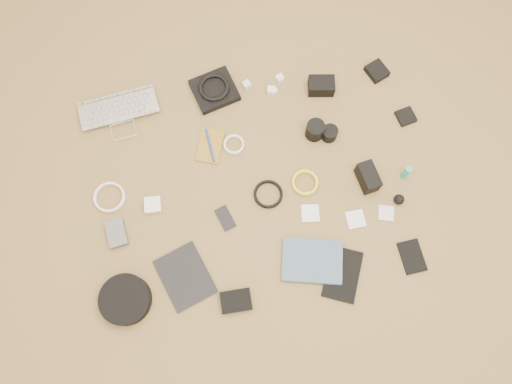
{
  "coord_description": "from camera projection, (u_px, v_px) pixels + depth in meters",
  "views": [
    {
      "loc": [
        -0.08,
        -0.62,
        2.04
      ],
      "look_at": [
        -0.01,
        -0.02,
        0.02
      ],
      "focal_mm": 35.0,
      "sensor_mm": 36.0,
      "label": 1
    }
  ],
  "objects": [
    {
      "name": "dslr_camera",
      "position": [
        321.0,
        86.0,
        2.24
      ],
      "size": [
        0.12,
        0.09,
        0.07
      ],
      "primitive_type": "cube",
      "rotation": [
        0.0,
        0.0,
        -0.12
      ],
      "color": "black",
      "rests_on": "ground"
    },
    {
      "name": "notebook_black_b",
      "position": [
        412.0,
        257.0,
        2.04
      ],
      "size": [
        0.1,
        0.14,
        0.01
      ],
      "primitive_type": "cube",
      "rotation": [
        0.0,
        0.0,
        0.11
      ],
      "color": "black",
      "rests_on": "ground"
    },
    {
      "name": "headphone_case",
      "position": [
        125.0,
        300.0,
        1.97
      ],
      "size": [
        0.25,
        0.25,
        0.06
      ],
      "primitive_type": "cylinder",
      "rotation": [
        0.0,
        0.0,
        -0.29
      ],
      "color": "black",
      "rests_on": "ground"
    },
    {
      "name": "cable_black",
      "position": [
        268.0,
        195.0,
        2.12
      ],
      "size": [
        0.16,
        0.16,
        0.01
      ],
      "primitive_type": "torus",
      "rotation": [
        0.0,
        0.0,
        -0.32
      ],
      "color": "black",
      "rests_on": "ground"
    },
    {
      "name": "pen_blue",
      "position": [
        210.0,
        145.0,
        2.17
      ],
      "size": [
        0.03,
        0.16,
        0.01
      ],
      "primitive_type": "cylinder",
      "rotation": [
        1.57,
        0.0,
        0.13
      ],
      "color": "#13339A",
      "rests_on": "notebook_olive"
    },
    {
      "name": "drive_case",
      "position": [
        236.0,
        301.0,
        1.98
      ],
      "size": [
        0.12,
        0.09,
        0.03
      ],
      "primitive_type": "cube",
      "rotation": [
        0.0,
        0.0,
        0.03
      ],
      "color": "black",
      "rests_on": "ground"
    },
    {
      "name": "air_blower",
      "position": [
        399.0,
        199.0,
        2.09
      ],
      "size": [
        0.05,
        0.05,
        0.04
      ],
      "primitive_type": "sphere",
      "rotation": [
        0.0,
        0.0,
        -0.15
      ],
      "color": "black",
      "rests_on": "ground"
    },
    {
      "name": "headphones",
      "position": [
        214.0,
        88.0,
        2.22
      ],
      "size": [
        0.14,
        0.14,
        0.02
      ],
      "primitive_type": "torus",
      "rotation": [
        0.0,
        0.0,
        -0.04
      ],
      "color": "black",
      "rests_on": "headphone_pouch"
    },
    {
      "name": "charger_c",
      "position": [
        273.0,
        91.0,
        2.25
      ],
      "size": [
        0.04,
        0.04,
        0.03
      ],
      "primitive_type": "cube",
      "rotation": [
        0.0,
        0.0,
        0.33
      ],
      "color": "silver",
      "rests_on": "ground"
    },
    {
      "name": "charger_d",
      "position": [
        271.0,
        91.0,
        2.25
      ],
      "size": [
        0.04,
        0.04,
        0.03
      ],
      "primitive_type": "cube",
      "rotation": [
        0.0,
        0.0,
        -0.19
      ],
      "color": "silver",
      "rests_on": "ground"
    },
    {
      "name": "filter_case_left",
      "position": [
        310.0,
        213.0,
        2.09
      ],
      "size": [
        0.08,
        0.08,
        0.01
      ],
      "primitive_type": "cube",
      "rotation": [
        0.0,
        0.0,
        -0.08
      ],
      "color": "silver",
      "rests_on": "ground"
    },
    {
      "name": "headphone_pouch",
      "position": [
        214.0,
        90.0,
        2.25
      ],
      "size": [
        0.23,
        0.22,
        0.03
      ],
      "primitive_type": "cube",
      "rotation": [
        0.0,
        0.0,
        0.3
      ],
      "color": "black",
      "rests_on": "ground"
    },
    {
      "name": "paperback",
      "position": [
        311.0,
        283.0,
        2.0
      ],
      "size": [
        0.27,
        0.22,
        0.02
      ],
      "primitive_type": "imported",
      "rotation": [
        0.0,
        0.0,
        1.38
      ],
      "color": "#3F566C",
      "rests_on": "ground"
    },
    {
      "name": "cable_yellow",
      "position": [
        305.0,
        183.0,
        2.13
      ],
      "size": [
        0.12,
        0.12,
        0.01
      ],
      "primitive_type": "torus",
      "rotation": [
        0.0,
        0.0,
        -0.05
      ],
      "color": "yellow",
      "rests_on": "ground"
    },
    {
      "name": "lens_b",
      "position": [
        330.0,
        133.0,
        2.17
      ],
      "size": [
        0.09,
        0.09,
        0.06
      ],
      "primitive_type": "cylinder",
      "rotation": [
        0.0,
        0.0,
        0.42
      ],
      "color": "black",
      "rests_on": "ground"
    },
    {
      "name": "cable_white_b",
      "position": [
        110.0,
        198.0,
        2.11
      ],
      "size": [
        0.14,
        0.14,
        0.01
      ],
      "primitive_type": "torus",
      "rotation": [
        0.0,
        0.0,
        -0.04
      ],
      "color": "white",
      "rests_on": "ground"
    },
    {
      "name": "charger_b",
      "position": [
        280.0,
        78.0,
        2.27
      ],
      "size": [
        0.04,
        0.04,
        0.03
      ],
      "primitive_type": "cube",
      "rotation": [
        0.0,
        0.0,
        0.41
      ],
      "color": "silver",
      "rests_on": "ground"
    },
    {
      "name": "cable_white_a",
      "position": [
        234.0,
        145.0,
        2.18
      ],
      "size": [
        0.1,
        0.1,
        0.01
      ],
      "primitive_type": "torus",
      "rotation": [
        0.0,
        0.0,
        -0.06
      ],
      "color": "white",
      "rests_on": "ground"
    },
    {
      "name": "battery_charger",
      "position": [
        117.0,
        233.0,
        2.06
      ],
      "size": [
        0.09,
        0.13,
        0.03
      ],
      "primitive_type": "cube",
      "rotation": [
        0.0,
        0.0,
        0.17
      ],
      "color": "#56565B",
      "rests_on": "ground"
    },
    {
      "name": "laptop",
      "position": [
        121.0,
        118.0,
        2.21
      ],
      "size": [
        0.38,
        0.3,
        0.03
      ],
      "primitive_type": "imported",
      "rotation": [
        0.0,
        0.0,
        0.16
      ],
      "color": "silver",
      "rests_on": "ground"
    },
    {
      "name": "phone",
      "position": [
        225.0,
        218.0,
        2.09
      ],
      "size": [
        0.09,
        0.12,
        0.01
      ],
      "primitive_type": "cube",
      "rotation": [
        0.0,
        0.0,
        0.36
      ],
      "color": "black",
      "rests_on": "ground"
    },
    {
      "name": "charger_a",
      "position": [
        247.0,
        85.0,
        2.26
      ],
      "size": [
        0.04,
        0.04,
        0.03
      ],
      "primitive_type": "cube",
      "rotation": [
        0.0,
        0.0,
        0.43
      ],
      "color": "silver",
      "rests_on": "ground"
    },
    {
      "name": "card_reader",
      "position": [
        406.0,
        117.0,
        2.22
      ],
      "size": [
        0.09,
        0.09,
        0.02
      ],
      "primitive_type": "cube",
      "rotation": [
        0.0,
        0.0,
        0.25
      ],
      "color": "black",
      "rests_on": "ground"
    },
    {
      "name": "filter_case_right",
      "position": [
        386.0,
        213.0,
        2.1
      ],
      "size": [
        0.08,
        0.08,
        0.01
      ],
      "primitive_type": "cube",
      "rotation": [
        0.0,
        0.0,
        -0.24
      ],
      "color": "silver",
      "rests_on": "ground"
    },
    {
      "name": "lens_cleaner",
      "position": [
        406.0,
        173.0,
        2.11
      ],
      "size": [
        0.03,
        0.03,
        0.09
      ],
      "primitive_type": "cylinder",
      "rotation": [
        0.0,
        0.0,
        -0.23
      ],
      "color": "#19A8A8",
      "rests_on": "ground"
    },
    {
      "name": "lens_pouch",
      "position": [
        377.0,
        71.0,
        2.28
      ],
      "size": [
        0.11,
        0.12,
        0.03
      ],
      "primitive_type": "cube",
      "rotation": [
        0.0,
        0.0,
        0.44
      ],
      "color": "black",
      "rests_on": "ground"
    },
    {
      "name": "power_brick",
      "position": [
        153.0,
        205.0,
        2.1
      ],
      "size": [
        0.07,
        0.07,
        0.03
      ],
      "primitive_type": "cube",
      "rotation": [
        0.0,
        0.0,
        -0.01
      ],
      "color": "silver",
      "rests_on": "ground"
    },
    {
      "name": "notebook_black_a",
      "position": [
        343.0,
        274.0,
        2.02
      ],
      "size": [
        0.2,
        0.25,
        0.02
      ],
      "primitive_type": "cube",
      "rotation": [
        0.0,
        0.0,
        -0.38
      ],
      "color": "black",
      "rests_on": "ground"
    },
    {
      "name": "tablet",
      "position": [
        185.0,
        276.0,
        2.02
      ],
      "size": [
        0.26,
        0.29,
        0.01
      ],
      "primitive_type": "cube",
      "rotation": [
        0.0,
        0.0,
        0.37
      ],
      "color": "black",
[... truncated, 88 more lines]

